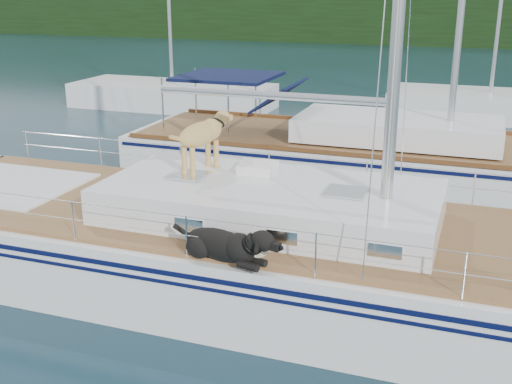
% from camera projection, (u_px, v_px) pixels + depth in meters
% --- Properties ---
extents(ground, '(120.00, 120.00, 0.00)m').
position_uv_depth(ground, '(224.00, 283.00, 10.78)').
color(ground, black).
rests_on(ground, ground).
extents(tree_line, '(90.00, 3.00, 6.00)m').
position_uv_depth(tree_line, '(443.00, 6.00, 50.10)').
color(tree_line, black).
rests_on(tree_line, ground).
extents(shore_bank, '(92.00, 1.00, 1.20)m').
position_uv_depth(shore_bank, '(441.00, 37.00, 51.92)').
color(shore_bank, '#595147').
rests_on(shore_bank, ground).
extents(main_sailboat, '(12.00, 3.98, 14.01)m').
position_uv_depth(main_sailboat, '(228.00, 246.00, 10.54)').
color(main_sailboat, white).
rests_on(main_sailboat, ground).
extents(neighbor_sailboat, '(11.00, 3.50, 13.30)m').
position_uv_depth(neighbor_sailboat, '(352.00, 158.00, 16.05)').
color(neighbor_sailboat, white).
rests_on(neighbor_sailboat, ground).
extents(bg_boat_west, '(8.00, 3.00, 11.65)m').
position_uv_depth(bg_boat_west, '(173.00, 96.00, 25.73)').
color(bg_boat_west, white).
rests_on(bg_boat_west, ground).
extents(bg_boat_center, '(7.20, 3.00, 11.65)m').
position_uv_depth(bg_boat_center, '(489.00, 106.00, 23.67)').
color(bg_boat_center, white).
rests_on(bg_boat_center, ground).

